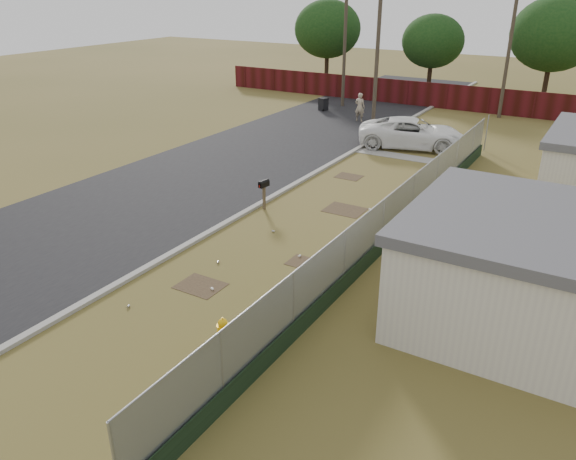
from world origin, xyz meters
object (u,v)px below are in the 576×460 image
Objects in this scene: pickup_truck at (413,133)px; trash_bin at (323,104)px; pedestrian at (360,107)px; fire_hydrant at (223,334)px; mailbox at (264,186)px.

trash_bin is at bearing 38.41° from pickup_truck.
pedestrian is at bearing 33.25° from pickup_truck.
trash_bin is (-11.26, 27.05, 0.04)m from fire_hydrant.
pedestrian is 2.07× the size of trash_bin.
fire_hydrant is 1.01× the size of trash_bin.
pickup_truck is 10.89m from trash_bin.
fire_hydrant is 20.92m from pickup_truck.
mailbox is at bearing 154.20° from pickup_truck.
pedestrian is at bearing 106.74° from fire_hydrant.
pickup_truck is 6.84m from pedestrian.
mailbox reaches higher than trash_bin.
pickup_truck reaches higher than mailbox.
fire_hydrant is 29.30m from trash_bin.
mailbox is 19.70m from trash_bin.
pedestrian is at bearing -26.50° from trash_bin.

